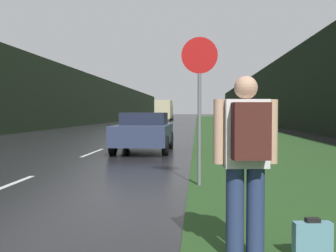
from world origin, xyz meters
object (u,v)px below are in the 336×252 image
(suitcase, at_px, (312,241))
(stop_sign, at_px, (199,94))
(car_passing_near, at_px, (144,132))
(hitchhiker_with_backpack, at_px, (246,156))
(delivery_truck, at_px, (164,110))

(suitcase, bearing_deg, stop_sign, 98.42)
(suitcase, relative_size, car_passing_near, 0.10)
(stop_sign, relative_size, car_passing_near, 0.68)
(stop_sign, bearing_deg, hitchhiker_with_backpack, -84.07)
(stop_sign, height_order, car_passing_near, stop_sign)
(suitcase, bearing_deg, car_passing_near, 98.82)
(hitchhiker_with_backpack, relative_size, delivery_truck, 0.21)
(stop_sign, bearing_deg, suitcase, -75.02)
(suitcase, xyz_separation_m, car_passing_near, (-3.05, 11.10, 0.54))
(suitcase, height_order, car_passing_near, car_passing_near)
(hitchhiker_with_backpack, relative_size, suitcase, 4.30)
(stop_sign, height_order, hitchhiker_with_backpack, stop_sign)
(car_passing_near, height_order, delivery_truck, delivery_truck)
(car_passing_near, relative_size, delivery_truck, 0.49)
(hitchhiker_with_backpack, height_order, suitcase, hitchhiker_with_backpack)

